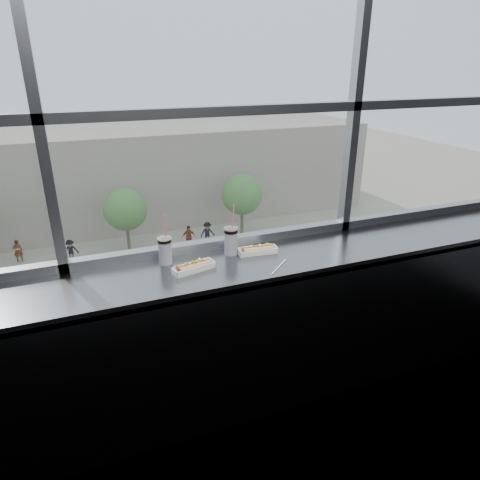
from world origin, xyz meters
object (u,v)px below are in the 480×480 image
object	(u,v)px
hotdog_tray_left	(194,267)
pedestrian_d	(207,231)
pedestrian_b	(70,249)
car_far_b	(120,263)
wrapper	(183,271)
car_far_c	(262,240)
pedestrian_a	(17,249)
soda_cup_right	(231,240)
hotdog_tray_right	(258,250)
soda_cup_left	(165,249)
car_near_c	(156,322)
loose_straw	(279,267)
tree_right	(242,194)
car_near_e	(372,278)
car_near_d	(275,297)
tree_center	(125,210)
pedestrian_c	(189,235)

from	to	relation	value
hotdog_tray_left	pedestrian_d	size ratio (longest dim) A/B	0.13
hotdog_tray_left	pedestrian_b	size ratio (longest dim) A/B	0.14
hotdog_tray_left	car_far_b	distance (m)	26.73
wrapper	car_far_b	xyz separation A→B (m)	(1.34, 24.30, -11.08)
car_far_c	pedestrian_a	size ratio (longest dim) A/B	3.16
soda_cup_right	pedestrian_d	distance (m)	30.54
car_far_c	pedestrian_d	xyz separation A→B (m)	(-3.26, 3.17, 0.01)
hotdog_tray_right	wrapper	bearing A→B (deg)	-162.45
soda_cup_left	car_near_c	world-z (taller)	soda_cup_left
soda_cup_right	loose_straw	world-z (taller)	soda_cup_right
soda_cup_left	soda_cup_right	xyz separation A→B (m)	(0.43, -0.01, 0.00)
loose_straw	pedestrian_d	distance (m)	30.72
car_far_b	pedestrian_b	bearing A→B (deg)	35.33
tree_right	car_near_c	bearing A→B (deg)	-128.18
hotdog_tray_right	wrapper	size ratio (longest dim) A/B	2.48
car_near_e	car_near_d	size ratio (longest dim) A/B	0.95
pedestrian_a	tree_right	distance (m)	16.95
loose_straw	car_near_e	xyz separation A→B (m)	(14.81, 16.44, -10.98)
hotdog_tray_left	loose_straw	world-z (taller)	hotdog_tray_left
car_near_d	hotdog_tray_right	bearing A→B (deg)	155.45
hotdog_tray_right	soda_cup_right	distance (m)	0.19
soda_cup_right	tree_center	xyz separation A→B (m)	(2.09, 28.14, -8.86)
hotdog_tray_left	pedestrian_c	size ratio (longest dim) A/B	0.13
pedestrian_d	pedestrian_b	bearing A→B (deg)	177.27
hotdog_tray_right	car_near_e	world-z (taller)	hotdog_tray_right
pedestrian_b	pedestrian_d	distance (m)	10.03
soda_cup_left	soda_cup_right	size ratio (longest dim) A/B	0.96
tree_center	loose_straw	bearing A→B (deg)	-93.78
hotdog_tray_right	car_near_d	distance (m)	21.25
soda_cup_right	car_near_d	world-z (taller)	soda_cup_right
loose_straw	tree_center	bearing A→B (deg)	44.44
car_near_d	wrapper	bearing A→B (deg)	154.13
pedestrian_a	pedestrian_b	bearing A→B (deg)	158.77
car_far_b	pedestrian_d	distance (m)	7.71
pedestrian_c	hotdog_tray_right	bearing A→B (deg)	-103.01
wrapper	car_near_d	distance (m)	21.53
pedestrian_b	soda_cup_right	bearing A→B (deg)	-85.85
loose_straw	pedestrian_a	xyz separation A→B (m)	(-5.72, 29.44, -11.07)
car_far_c	car_near_c	bearing A→B (deg)	125.13
wrapper	car_far_b	size ratio (longest dim) A/B	0.02
car_near_d	pedestrian_b	distance (m)	15.68
car_near_d	soda_cup_right	bearing A→B (deg)	154.90
hotdog_tray_right	wrapper	world-z (taller)	hotdog_tray_right
hotdog_tray_left	car_near_c	bearing A→B (deg)	70.24
car_far_b	pedestrian_a	world-z (taller)	pedestrian_a
soda_cup_right	wrapper	xyz separation A→B (m)	(-0.37, -0.16, -0.09)
tree_center	tree_right	bearing A→B (deg)	0.00
car_near_c	pedestrian_c	bearing A→B (deg)	-20.18
soda_cup_left	pedestrian_a	distance (m)	31.61
car_far_b	tree_right	distance (m)	11.28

